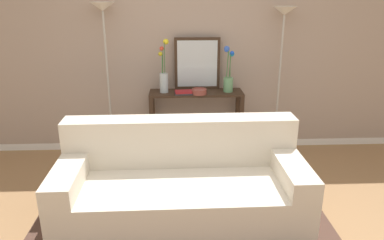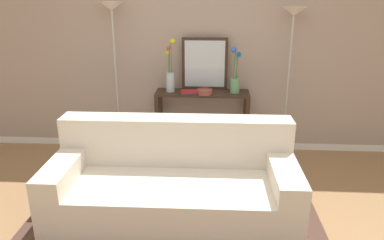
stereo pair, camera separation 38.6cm
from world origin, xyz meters
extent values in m
cube|color=white|center=(0.00, 2.10, 0.04)|extent=(12.00, 0.15, 0.09)
cube|color=tan|center=(0.00, 2.10, 1.38)|extent=(12.00, 0.14, 2.59)
cube|color=#51382D|center=(-0.10, 0.25, 0.01)|extent=(2.69, 1.89, 0.01)
cube|color=beige|center=(-0.10, 0.35, 0.21)|extent=(2.19, 0.96, 0.42)
cube|color=beige|center=(-0.11, 0.69, 0.65)|extent=(2.18, 0.28, 0.46)
cube|color=beige|center=(-1.07, 0.34, 0.30)|extent=(0.25, 0.95, 0.60)
cube|color=beige|center=(0.87, 0.36, 0.30)|extent=(0.25, 0.95, 0.60)
cube|color=#382619|center=(0.11, 1.80, 0.82)|extent=(1.14, 0.34, 0.03)
cube|color=#382619|center=(0.11, 1.80, 0.15)|extent=(1.05, 0.29, 0.01)
cube|color=#382619|center=(-0.44, 1.66, 0.40)|extent=(0.05, 0.05, 0.81)
cube|color=#382619|center=(0.65, 1.66, 0.40)|extent=(0.05, 0.05, 0.81)
cube|color=#382619|center=(-0.44, 1.95, 0.40)|extent=(0.05, 0.05, 0.81)
cube|color=#382619|center=(0.65, 1.95, 0.40)|extent=(0.05, 0.05, 0.81)
cylinder|color=#B7B2A8|center=(-0.96, 1.82, 0.01)|extent=(0.26, 0.26, 0.02)
cylinder|color=#B7B2A8|center=(-0.96, 1.82, 0.90)|extent=(0.02, 0.02, 1.77)
cone|color=silver|center=(-0.96, 1.82, 1.84)|extent=(0.28, 0.28, 0.10)
cylinder|color=#B7B2A8|center=(1.13, 1.82, 0.01)|extent=(0.26, 0.26, 0.02)
cylinder|color=#B7B2A8|center=(1.13, 1.82, 0.88)|extent=(0.02, 0.02, 1.71)
cone|color=silver|center=(1.13, 1.82, 1.79)|extent=(0.28, 0.28, 0.10)
cube|color=#382619|center=(0.13, 1.95, 1.15)|extent=(0.56, 0.02, 0.64)
cube|color=silver|center=(0.13, 1.94, 1.15)|extent=(0.49, 0.01, 0.57)
cylinder|color=silver|center=(-0.29, 1.80, 0.95)|extent=(0.10, 0.10, 0.23)
cylinder|color=#3D7538|center=(-0.29, 1.81, 1.21)|extent=(0.02, 0.01, 0.29)
sphere|color=#D94430|center=(-0.30, 1.83, 1.36)|extent=(0.05, 0.05, 0.05)
cylinder|color=#3D7538|center=(-0.27, 1.80, 1.26)|extent=(0.01, 0.06, 0.37)
sphere|color=yellow|center=(-0.25, 1.80, 1.44)|extent=(0.07, 0.07, 0.07)
cylinder|color=#3D7538|center=(-0.30, 1.80, 1.19)|extent=(0.01, 0.02, 0.23)
sphere|color=gold|center=(-0.32, 1.81, 1.30)|extent=(0.05, 0.05, 0.05)
cylinder|color=#669E6B|center=(0.50, 1.79, 0.92)|extent=(0.12, 0.12, 0.18)
cylinder|color=#3D7538|center=(0.51, 1.80, 1.15)|extent=(0.02, 0.03, 0.28)
sphere|color=#26A1D5|center=(0.53, 1.81, 1.29)|extent=(0.06, 0.06, 0.06)
cylinder|color=#3D7538|center=(0.48, 1.80, 1.17)|extent=(0.02, 0.03, 0.33)
sphere|color=blue|center=(0.46, 1.81, 1.34)|extent=(0.05, 0.05, 0.05)
cylinder|color=#3D7538|center=(0.48, 1.81, 1.18)|extent=(0.03, 0.03, 0.34)
sphere|color=blue|center=(0.47, 1.82, 1.35)|extent=(0.07, 0.07, 0.07)
cylinder|color=#3D7538|center=(0.51, 1.79, 1.16)|extent=(0.02, 0.02, 0.30)
sphere|color=blue|center=(0.53, 1.77, 1.31)|extent=(0.05, 0.05, 0.05)
cylinder|color=brown|center=(0.14, 1.70, 0.86)|extent=(0.19, 0.19, 0.05)
torus|color=brown|center=(0.14, 1.70, 0.89)|extent=(0.18, 0.18, 0.01)
cube|color=#2D2D33|center=(-0.05, 1.71, 0.84)|extent=(0.22, 0.14, 0.02)
cube|color=maroon|center=(-0.05, 1.70, 0.86)|extent=(0.21, 0.14, 0.02)
cube|color=tan|center=(-0.35, 1.80, 0.05)|extent=(0.03, 0.14, 0.10)
cube|color=#B77F33|center=(-0.31, 1.80, 0.05)|extent=(0.04, 0.14, 0.10)
cube|color=navy|center=(-0.27, 1.80, 0.06)|extent=(0.05, 0.16, 0.11)
cube|color=slate|center=(-0.22, 1.80, 0.05)|extent=(0.05, 0.17, 0.11)
cube|color=gold|center=(-0.17, 1.80, 0.06)|extent=(0.05, 0.14, 0.13)
cube|color=#6B3360|center=(-0.12, 1.80, 0.06)|extent=(0.04, 0.16, 0.12)
cube|color=maroon|center=(-0.08, 1.80, 0.05)|extent=(0.03, 0.17, 0.11)
cube|color=#1E7075|center=(-0.04, 1.80, 0.06)|extent=(0.04, 0.18, 0.12)
cube|color=#2D2D33|center=(0.00, 1.80, 0.06)|extent=(0.03, 0.15, 0.12)
cube|color=#236033|center=(0.05, 1.80, 0.05)|extent=(0.06, 0.18, 0.11)
camera|label=1|loc=(-0.15, -2.57, 2.00)|focal=34.53mm
camera|label=2|loc=(0.24, -2.56, 2.00)|focal=34.53mm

